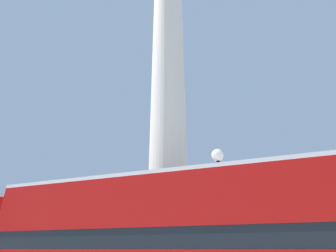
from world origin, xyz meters
TOP-DOWN VIEW (x-y plane):
  - monument_column at (0.00, 0.00)m, footprint 6.16×6.16m
  - bus_a at (1.96, -4.81)m, footprint 11.39×3.46m
  - street_lamp at (3.49, -2.60)m, footprint 0.51×0.51m

SIDE VIEW (x-z plane):
  - bus_a at x=1.96m, z-range 0.23..4.47m
  - street_lamp at x=3.49m, z-range 0.79..6.61m
  - monument_column at x=0.00m, z-range -3.56..22.27m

